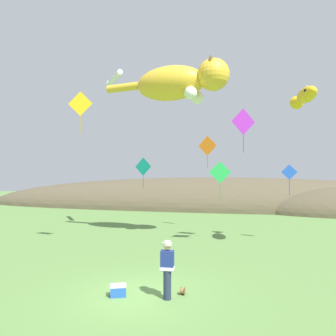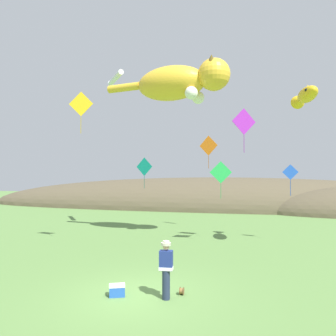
{
  "view_description": "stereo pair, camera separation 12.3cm",
  "coord_description": "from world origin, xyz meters",
  "px_view_note": "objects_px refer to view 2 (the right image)",
  "views": [
    {
      "loc": [
        3.19,
        -9.89,
        3.76
      ],
      "look_at": [
        0.0,
        4.0,
        4.11
      ],
      "focal_mm": 35.0,
      "sensor_mm": 36.0,
      "label": 1
    },
    {
      "loc": [
        3.31,
        -9.86,
        3.76
      ],
      "look_at": [
        0.0,
        4.0,
        4.11
      ],
      "focal_mm": 35.0,
      "sensor_mm": 36.0,
      "label": 2
    }
  ],
  "objects_px": {
    "kite_tube_streamer": "(115,78)",
    "kite_diamond_violet": "(244,122)",
    "kite_diamond_orange": "(208,146)",
    "kite_diamond_green": "(221,173)",
    "kite_fish_windsock": "(305,96)",
    "kite_spool": "(182,291)",
    "festival_attendant": "(166,268)",
    "kite_giant_cat": "(180,83)",
    "kite_diamond_blue": "(290,173)",
    "picnic_cooler": "(117,290)",
    "kite_diamond_teal": "(144,167)",
    "kite_diamond_gold": "(81,104)"
  },
  "relations": [
    {
      "from": "festival_attendant",
      "to": "kite_diamond_green",
      "type": "height_order",
      "value": "kite_diamond_green"
    },
    {
      "from": "kite_diamond_orange",
      "to": "kite_diamond_violet",
      "type": "distance_m",
      "value": 6.35
    },
    {
      "from": "picnic_cooler",
      "to": "kite_tube_streamer",
      "type": "distance_m",
      "value": 16.36
    },
    {
      "from": "kite_giant_cat",
      "to": "kite_fish_windsock",
      "type": "relative_size",
      "value": 2.88
    },
    {
      "from": "kite_giant_cat",
      "to": "kite_diamond_teal",
      "type": "xyz_separation_m",
      "value": [
        -3.29,
        3.38,
        -4.93
      ]
    },
    {
      "from": "kite_spool",
      "to": "kite_tube_streamer",
      "type": "distance_m",
      "value": 16.69
    },
    {
      "from": "kite_tube_streamer",
      "to": "kite_diamond_green",
      "type": "height_order",
      "value": "kite_tube_streamer"
    },
    {
      "from": "kite_fish_windsock",
      "to": "kite_tube_streamer",
      "type": "distance_m",
      "value": 12.77
    },
    {
      "from": "kite_fish_windsock",
      "to": "kite_diamond_green",
      "type": "xyz_separation_m",
      "value": [
        -4.32,
        2.23,
        -3.75
      ]
    },
    {
      "from": "kite_tube_streamer",
      "to": "kite_giant_cat",
      "type": "bearing_deg",
      "value": -24.21
    },
    {
      "from": "picnic_cooler",
      "to": "kite_giant_cat",
      "type": "bearing_deg",
      "value": 89.12
    },
    {
      "from": "picnic_cooler",
      "to": "kite_diamond_green",
      "type": "bearing_deg",
      "value": 75.6
    },
    {
      "from": "kite_giant_cat",
      "to": "kite_diamond_green",
      "type": "relative_size",
      "value": 3.6
    },
    {
      "from": "kite_tube_streamer",
      "to": "kite_diamond_green",
      "type": "xyz_separation_m",
      "value": [
        7.42,
        -1.86,
        -6.66
      ]
    },
    {
      "from": "festival_attendant",
      "to": "kite_diamond_blue",
      "type": "xyz_separation_m",
      "value": [
        4.82,
        9.73,
        3.0
      ]
    },
    {
      "from": "festival_attendant",
      "to": "kite_diamond_violet",
      "type": "xyz_separation_m",
      "value": [
        2.3,
        7.22,
        5.56
      ]
    },
    {
      "from": "picnic_cooler",
      "to": "kite_fish_windsock",
      "type": "bearing_deg",
      "value": 47.75
    },
    {
      "from": "kite_tube_streamer",
      "to": "kite_diamond_violet",
      "type": "bearing_deg",
      "value": -25.99
    },
    {
      "from": "kite_tube_streamer",
      "to": "kite_diamond_blue",
      "type": "height_order",
      "value": "kite_tube_streamer"
    },
    {
      "from": "picnic_cooler",
      "to": "kite_tube_streamer",
      "type": "bearing_deg",
      "value": 112.97
    },
    {
      "from": "kite_diamond_violet",
      "to": "festival_attendant",
      "type": "bearing_deg",
      "value": -107.68
    },
    {
      "from": "festival_attendant",
      "to": "kite_diamond_green",
      "type": "xyz_separation_m",
      "value": [
        0.95,
        9.64,
        3.0
      ]
    },
    {
      "from": "festival_attendant",
      "to": "kite_diamond_violet",
      "type": "bearing_deg",
      "value": 72.32
    },
    {
      "from": "kite_giant_cat",
      "to": "kite_diamond_blue",
      "type": "distance_m",
      "value": 8.25
    },
    {
      "from": "kite_tube_streamer",
      "to": "kite_diamond_green",
      "type": "bearing_deg",
      "value": -14.04
    },
    {
      "from": "kite_giant_cat",
      "to": "kite_diamond_green",
      "type": "distance_m",
      "value": 5.89
    },
    {
      "from": "kite_giant_cat",
      "to": "kite_diamond_violet",
      "type": "relative_size",
      "value": 3.52
    },
    {
      "from": "kite_diamond_orange",
      "to": "picnic_cooler",
      "type": "bearing_deg",
      "value": -96.11
    },
    {
      "from": "picnic_cooler",
      "to": "kite_diamond_green",
      "type": "distance_m",
      "value": 10.75
    },
    {
      "from": "kite_diamond_violet",
      "to": "kite_diamond_green",
      "type": "height_order",
      "value": "kite_diamond_violet"
    },
    {
      "from": "kite_diamond_teal",
      "to": "kite_diamond_green",
      "type": "xyz_separation_m",
      "value": [
        5.64,
        -2.96,
        -0.45
      ]
    },
    {
      "from": "kite_diamond_orange",
      "to": "kite_diamond_green",
      "type": "bearing_deg",
      "value": -72.14
    },
    {
      "from": "kite_giant_cat",
      "to": "kite_diamond_gold",
      "type": "bearing_deg",
      "value": -142.88
    },
    {
      "from": "kite_diamond_green",
      "to": "kite_diamond_orange",
      "type": "bearing_deg",
      "value": 107.86
    },
    {
      "from": "kite_diamond_green",
      "to": "kite_diamond_teal",
      "type": "bearing_deg",
      "value": 152.35
    },
    {
      "from": "festival_attendant",
      "to": "kite_fish_windsock",
      "type": "relative_size",
      "value": 0.64
    },
    {
      "from": "kite_tube_streamer",
      "to": "kite_diamond_teal",
      "type": "bearing_deg",
      "value": 31.8
    },
    {
      "from": "kite_tube_streamer",
      "to": "kite_diamond_violet",
      "type": "height_order",
      "value": "kite_tube_streamer"
    },
    {
      "from": "festival_attendant",
      "to": "kite_spool",
      "type": "relative_size",
      "value": 7.46
    },
    {
      "from": "kite_spool",
      "to": "kite_diamond_violet",
      "type": "bearing_deg",
      "value": 74.15
    },
    {
      "from": "kite_spool",
      "to": "kite_fish_windsock",
      "type": "relative_size",
      "value": 0.09
    },
    {
      "from": "kite_diamond_blue",
      "to": "kite_fish_windsock",
      "type": "bearing_deg",
      "value": -79.03
    },
    {
      "from": "festival_attendant",
      "to": "picnic_cooler",
      "type": "distance_m",
      "value": 1.74
    },
    {
      "from": "kite_fish_windsock",
      "to": "kite_tube_streamer",
      "type": "relative_size",
      "value": 1.05
    },
    {
      "from": "kite_diamond_blue",
      "to": "kite_diamond_violet",
      "type": "xyz_separation_m",
      "value": [
        -2.52,
        -2.51,
        2.56
      ]
    },
    {
      "from": "kite_giant_cat",
      "to": "kite_tube_streamer",
      "type": "distance_m",
      "value": 5.7
    },
    {
      "from": "picnic_cooler",
      "to": "kite_diamond_violet",
      "type": "xyz_separation_m",
      "value": [
        3.86,
        7.32,
        6.33
      ]
    },
    {
      "from": "kite_diamond_orange",
      "to": "kite_diamond_blue",
      "type": "height_order",
      "value": "kite_diamond_orange"
    },
    {
      "from": "picnic_cooler",
      "to": "festival_attendant",
      "type": "bearing_deg",
      "value": 3.7
    },
    {
      "from": "kite_diamond_teal",
      "to": "kite_diamond_green",
      "type": "bearing_deg",
      "value": -27.65
    }
  ]
}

